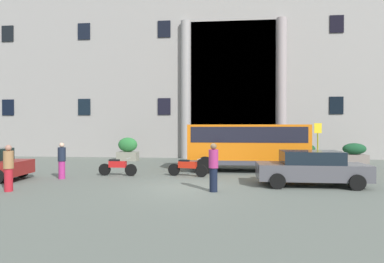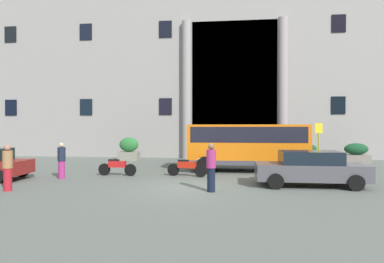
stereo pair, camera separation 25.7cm
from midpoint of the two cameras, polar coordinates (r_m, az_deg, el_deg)
name	(u,v)px [view 2 (the right image)]	position (r m, az deg, el deg)	size (l,w,h in m)	color
ground_plane	(186,190)	(13.09, -0.45, -10.23)	(80.00, 64.00, 0.12)	#5A6159
office_building_facade	(210,53)	(31.08, 3.43, 13.61)	(41.64, 9.63, 18.78)	gray
orange_minibus	(247,143)	(18.33, 10.02, -2.03)	(6.44, 2.66, 2.58)	orange
bus_stop_sign	(319,140)	(20.97, 21.66, -1.44)	(0.44, 0.08, 2.69)	#9A9D15
hedge_planter_entrance_right	(129,149)	(24.34, -10.72, -3.11)	(1.47, 0.89, 1.70)	gray
hedge_planter_far_west	(356,154)	(24.86, 27.12, -3.47)	(1.64, 0.91, 1.36)	slate
hedge_planter_west	(306,153)	(23.88, 19.73, -3.65)	(1.44, 0.96, 1.32)	gray
hedge_planter_east	(244,153)	(23.46, 9.35, -3.79)	(1.54, 0.96, 1.24)	gray
parked_estate_mid	(310,168)	(14.41, 20.45, -6.04)	(4.42, 2.02, 1.45)	#4A4A50
motorcycle_near_kerb	(186,167)	(16.20, -0.61, -6.27)	(2.02, 0.71, 0.89)	black
scooter_by_planter	(325,169)	(16.76, 22.68, -6.10)	(1.94, 0.71, 0.89)	black
motorcycle_far_end	(116,167)	(16.88, -12.69, -6.02)	(1.98, 0.55, 0.89)	black
pedestrian_child_trailing	(211,167)	(12.32, 3.98, -6.25)	(0.36, 0.36, 1.83)	black
pedestrian_woman_dark_dress	(8,167)	(14.25, -29.17, -5.54)	(0.36, 0.36, 1.77)	#AA1B25
pedestrian_woman_with_bag	(62,160)	(16.62, -21.51, -4.74)	(0.36, 0.36, 1.71)	#A02870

